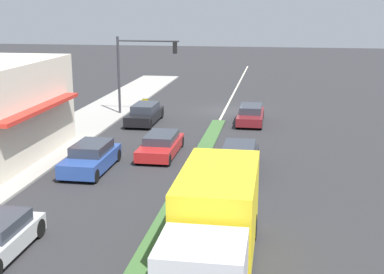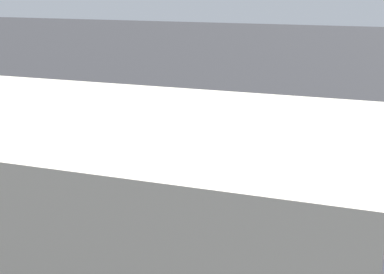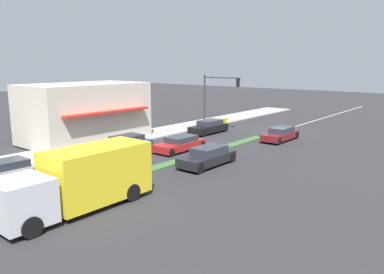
% 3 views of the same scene
% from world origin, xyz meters
% --- Properties ---
extents(ground_plane, '(160.00, 160.00, 0.00)m').
position_xyz_m(ground_plane, '(0.00, 18.00, 0.00)').
color(ground_plane, '#2B2B2D').
extents(sidewalk_right, '(4.00, 73.00, 0.12)m').
position_xyz_m(sidewalk_right, '(9.00, 18.50, 0.06)').
color(sidewalk_right, '#9E9B93').
rests_on(sidewalk_right, ground).
extents(median_strip, '(0.90, 46.00, 0.10)m').
position_xyz_m(median_strip, '(0.00, 27.00, 0.05)').
color(median_strip, '#3D6633').
rests_on(median_strip, ground).
extents(lane_marking_center, '(0.16, 60.00, 0.01)m').
position_xyz_m(lane_marking_center, '(0.00, 0.00, 0.00)').
color(lane_marking_center, beige).
rests_on(lane_marking_center, ground).
extents(building_corner_store, '(6.66, 10.42, 5.03)m').
position_xyz_m(building_corner_store, '(11.08, 15.46, 2.64)').
color(building_corner_store, beige).
rests_on(building_corner_store, sidewalk_right).
extents(traffic_signal_main, '(4.59, 0.34, 5.60)m').
position_xyz_m(traffic_signal_main, '(6.12, 2.71, 3.90)').
color(traffic_signal_main, '#333338').
rests_on(traffic_signal_main, sidewalk_right).
extents(pedestrian, '(0.34, 0.34, 1.71)m').
position_xyz_m(pedestrian, '(9.98, 10.05, 1.02)').
color(pedestrian, '#282D42').
rests_on(pedestrian, sidewalk_right).
extents(warning_aframe_sign, '(0.45, 0.53, 0.84)m').
position_xyz_m(warning_aframe_sign, '(6.14, 0.79, 0.43)').
color(warning_aframe_sign, yellow).
rests_on(warning_aframe_sign, ground).
extents(delivery_truck, '(2.44, 7.50, 2.87)m').
position_xyz_m(delivery_truck, '(-2.20, 25.03, 1.47)').
color(delivery_truck, silver).
rests_on(delivery_truck, ground).
extents(sedan_silver, '(1.85, 3.93, 1.23)m').
position_xyz_m(sedan_silver, '(5.00, 25.42, 0.60)').
color(sedan_silver, '#B7BABF').
rests_on(sedan_silver, ground).
extents(hatchback_red, '(1.82, 4.54, 1.15)m').
position_xyz_m(hatchback_red, '(2.20, 12.90, 0.56)').
color(hatchback_red, '#AD1E1E').
rests_on(hatchback_red, ground).
extents(sedan_dark, '(1.81, 4.52, 1.30)m').
position_xyz_m(sedan_dark, '(-2.20, 15.10, 0.63)').
color(sedan_dark, black).
rests_on(sedan_dark, ground).
extents(sedan_maroon, '(1.72, 4.46, 1.21)m').
position_xyz_m(sedan_maroon, '(-2.20, 4.15, 0.59)').
color(sedan_maroon, maroon).
rests_on(sedan_maroon, ground).
extents(coupe_blue, '(1.86, 4.36, 1.36)m').
position_xyz_m(coupe_blue, '(5.00, 16.17, 0.65)').
color(coupe_blue, '#284793').
rests_on(coupe_blue, ground).
extents(suv_black, '(1.77, 4.51, 1.32)m').
position_xyz_m(suv_black, '(5.00, 5.31, 0.64)').
color(suv_black, black).
rests_on(suv_black, ground).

